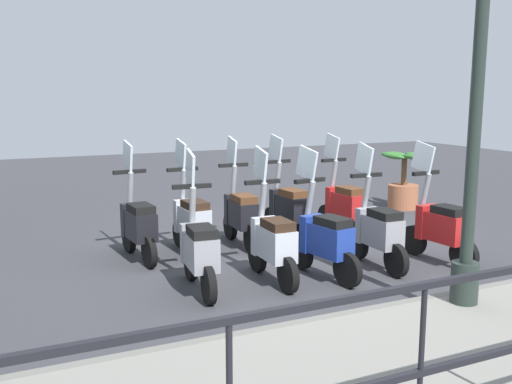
# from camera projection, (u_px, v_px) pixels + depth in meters

# --- Properties ---
(ground_plane) EXTENTS (28.00, 28.00, 0.00)m
(ground_plane) POSITION_uv_depth(u_px,v_px,m) (297.00, 259.00, 7.49)
(ground_plane) COLOR #38383D
(promenade_walkway) EXTENTS (2.20, 20.00, 0.15)m
(promenade_walkway) POSITION_uv_depth(u_px,v_px,m) (484.00, 351.00, 4.66)
(promenade_walkway) COLOR gray
(promenade_walkway) RESTS_ON ground_plane
(lamp_post_near) EXTENTS (0.26, 0.90, 4.20)m
(lamp_post_near) POSITION_uv_depth(u_px,v_px,m) (476.00, 109.00, 5.21)
(lamp_post_near) COLOR #232D28
(lamp_post_near) RESTS_ON promenade_walkway
(potted_palm) EXTENTS (1.06, 0.66, 1.05)m
(potted_palm) POSITION_uv_depth(u_px,v_px,m) (403.00, 185.00, 10.71)
(potted_palm) COLOR #9E5B3D
(potted_palm) RESTS_ON ground_plane
(scooter_near_0) EXTENTS (1.23, 0.44, 1.54)m
(scooter_near_0) POSITION_uv_depth(u_px,v_px,m) (440.00, 226.00, 7.26)
(scooter_near_0) COLOR black
(scooter_near_0) RESTS_ON ground_plane
(scooter_near_1) EXTENTS (1.23, 0.44, 1.54)m
(scooter_near_1) POSITION_uv_depth(u_px,v_px,m) (377.00, 230.00, 7.05)
(scooter_near_1) COLOR black
(scooter_near_1) RESTS_ON ground_plane
(scooter_near_2) EXTENTS (1.23, 0.47, 1.54)m
(scooter_near_2) POSITION_uv_depth(u_px,v_px,m) (324.00, 238.00, 6.64)
(scooter_near_2) COLOR black
(scooter_near_2) RESTS_ON ground_plane
(scooter_near_3) EXTENTS (1.23, 0.44, 1.54)m
(scooter_near_3) POSITION_uv_depth(u_px,v_px,m) (272.00, 241.00, 6.51)
(scooter_near_3) COLOR black
(scooter_near_3) RESTS_ON ground_plane
(scooter_near_4) EXTENTS (1.23, 0.44, 1.54)m
(scooter_near_4) POSITION_uv_depth(u_px,v_px,m) (199.00, 249.00, 6.19)
(scooter_near_4) COLOR black
(scooter_near_4) RESTS_ON ground_plane
(scooter_far_0) EXTENTS (1.23, 0.44, 1.54)m
(scooter_far_0) POSITION_uv_depth(u_px,v_px,m) (344.00, 204.00, 8.68)
(scooter_far_0) COLOR black
(scooter_far_0) RESTS_ON ground_plane
(scooter_far_1) EXTENTS (1.23, 0.44, 1.54)m
(scooter_far_1) POSITION_uv_depth(u_px,v_px,m) (287.00, 207.00, 8.49)
(scooter_far_1) COLOR black
(scooter_far_1) RESTS_ON ground_plane
(scooter_far_2) EXTENTS (1.23, 0.44, 1.54)m
(scooter_far_2) POSITION_uv_depth(u_px,v_px,m) (241.00, 213.00, 8.05)
(scooter_far_2) COLOR black
(scooter_far_2) RESTS_ON ground_plane
(scooter_far_3) EXTENTS (1.23, 0.44, 1.54)m
(scooter_far_3) POSITION_uv_depth(u_px,v_px,m) (191.00, 220.00, 7.62)
(scooter_far_3) COLOR black
(scooter_far_3) RESTS_ON ground_plane
(scooter_far_4) EXTENTS (1.23, 0.44, 1.54)m
(scooter_far_4) POSITION_uv_depth(u_px,v_px,m) (138.00, 224.00, 7.38)
(scooter_far_4) COLOR black
(scooter_far_4) RESTS_ON ground_plane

